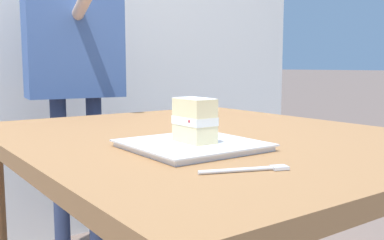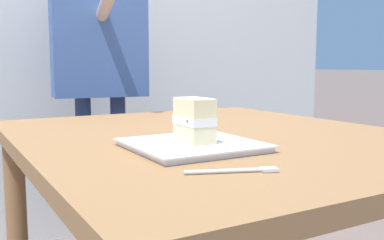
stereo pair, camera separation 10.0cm
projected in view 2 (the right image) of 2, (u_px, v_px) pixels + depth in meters
name	position (u px, v px, depth m)	size (l,w,h in m)	color
patio_table	(215.00, 166.00, 1.25)	(1.24, 1.04, 0.72)	olive
dessert_plate	(192.00, 145.00, 1.01)	(0.28, 0.28, 0.02)	white
cake_slice	(194.00, 120.00, 1.00)	(0.10, 0.07, 0.10)	beige
dessert_fork	(238.00, 171.00, 0.79)	(0.07, 0.16, 0.01)	silver
diner_person	(99.00, 42.00, 1.98)	(0.55, 0.43, 1.51)	navy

